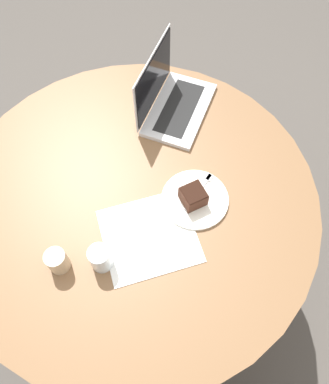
{
  "coord_description": "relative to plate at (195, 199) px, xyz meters",
  "views": [
    {
      "loc": [
        -0.01,
        -0.63,
        1.9
      ],
      "look_at": [
        0.1,
        -0.03,
        0.78
      ],
      "focal_mm": 35.0,
      "sensor_mm": 36.0,
      "label": 1
    }
  ],
  "objects": [
    {
      "name": "ground_plane",
      "position": [
        -0.2,
        0.06,
        -0.75
      ],
      "size": [
        12.0,
        12.0,
        0.0
      ],
      "primitive_type": "plane",
      "color": "#4C4742"
    },
    {
      "name": "dining_table",
      "position": [
        -0.2,
        0.06,
        -0.13
      ],
      "size": [
        1.3,
        1.3,
        0.74
      ],
      "color": "brown",
      "rests_on": "ground_plane"
    },
    {
      "name": "paper_document",
      "position": [
        -0.18,
        -0.1,
        -0.0
      ],
      "size": [
        0.33,
        0.31,
        0.0
      ],
      "rotation": [
        0.0,
        0.0,
        0.11
      ],
      "color": "white",
      "rests_on": "dining_table"
    },
    {
      "name": "plate",
      "position": [
        0.0,
        0.0,
        0.0
      ],
      "size": [
        0.23,
        0.23,
        0.01
      ],
      "color": "silver",
      "rests_on": "dining_table"
    },
    {
      "name": "cake_slice",
      "position": [
        -0.01,
        -0.01,
        0.04
      ],
      "size": [
        0.09,
        0.09,
        0.06
      ],
      "rotation": [
        0.0,
        0.0,
        0.28
      ],
      "color": "#472619",
      "rests_on": "plate"
    },
    {
      "name": "fork",
      "position": [
        0.03,
        0.04,
        0.01
      ],
      "size": [
        0.13,
        0.14,
        0.0
      ],
      "rotation": [
        0.0,
        0.0,
        7.08
      ],
      "color": "silver",
      "rests_on": "plate"
    },
    {
      "name": "coffee_glass",
      "position": [
        -0.47,
        -0.15,
        0.04
      ],
      "size": [
        0.07,
        0.07,
        0.09
      ],
      "color": "#C6AD89",
      "rests_on": "dining_table"
    },
    {
      "name": "water_glass",
      "position": [
        -0.34,
        -0.17,
        0.04
      ],
      "size": [
        0.07,
        0.07,
        0.1
      ],
      "color": "silver",
      "rests_on": "dining_table"
    },
    {
      "name": "laptop",
      "position": [
        0.0,
        0.42,
        0.04
      ],
      "size": [
        0.36,
        0.41,
        0.25
      ],
      "rotation": [
        0.0,
        0.0,
        4.16
      ],
      "color": "silver",
      "rests_on": "dining_table"
    }
  ]
}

